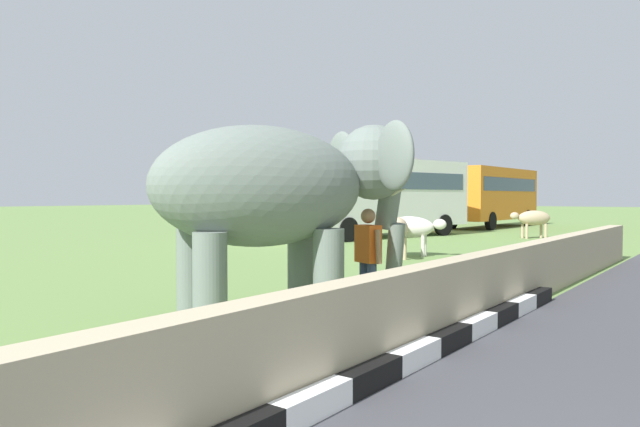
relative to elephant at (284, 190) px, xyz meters
The scene contains 9 objects.
barrier_parapet 3.01m from the elephant, 125.06° to the right, with size 28.00×0.36×1.00m, color tan.
elephant is the anchor object (origin of this frame).
person_handler 1.75m from the elephant, 24.67° to the right, with size 0.37×0.65×1.66m.
bus_white 18.05m from the elephant, 26.65° to the left, with size 9.69×4.77×3.50m.
bus_orange 28.28m from the elephant, 14.63° to the left, with size 8.96×2.80×3.50m.
cow_near 10.16m from the elephant, 17.74° to the left, with size 1.02×1.92×1.23m.
cow_mid 9.33m from the elephant, 19.23° to the left, with size 1.82×1.36×1.23m.
cow_far 19.67m from the elephant, ahead, with size 1.67×1.60×1.23m.
hill_east 61.19m from the elephant, 32.68° to the left, with size 34.68×27.74×15.04m.
Camera 1 is at (-2.71, 0.78, 1.84)m, focal length 32.18 mm.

